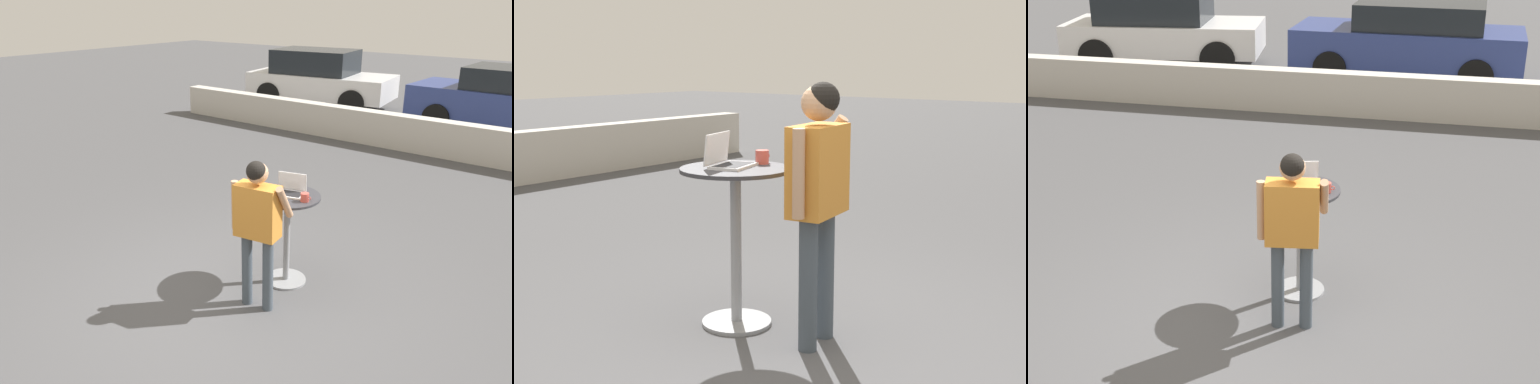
{
  "view_description": "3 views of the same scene",
  "coord_description": "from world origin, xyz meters",
  "views": [
    {
      "loc": [
        2.95,
        -3.31,
        2.98
      ],
      "look_at": [
        0.12,
        0.33,
        1.18
      ],
      "focal_mm": 35.0,
      "sensor_mm": 36.0,
      "label": 1
    },
    {
      "loc": [
        -3.14,
        -2.13,
        1.71
      ],
      "look_at": [
        0.29,
        0.54,
        0.89
      ],
      "focal_mm": 50.0,
      "sensor_mm": 36.0,
      "label": 2
    },
    {
      "loc": [
        1.38,
        -4.93,
        3.43
      ],
      "look_at": [
        0.11,
        0.55,
        1.08
      ],
      "focal_mm": 50.0,
      "sensor_mm": 36.0,
      "label": 3
    }
  ],
  "objects": [
    {
      "name": "coffee_mug",
      "position": [
        0.45,
        0.73,
        1.08
      ],
      "size": [
        0.12,
        0.09,
        0.09
      ],
      "color": "#C14C42",
      "rests_on": "cafe_table"
    },
    {
      "name": "ground_plane",
      "position": [
        0.0,
        0.0,
        0.0
      ],
      "size": [
        50.0,
        50.0,
        0.0
      ],
      "primitive_type": "plane",
      "color": "#4C4C4F"
    },
    {
      "name": "parked_car_further_down",
      "position": [
        -4.57,
        9.36,
        0.83
      ],
      "size": [
        4.26,
        2.29,
        1.62
      ],
      "color": "silver",
      "rests_on": "ground_plane"
    },
    {
      "name": "laptop",
      "position": [
        0.21,
        0.82,
        1.08
      ],
      "size": [
        0.36,
        0.31,
        0.21
      ],
      "color": "silver",
      "rests_on": "cafe_table"
    },
    {
      "name": "cafe_table",
      "position": [
        0.22,
        0.76,
        0.68
      ],
      "size": [
        0.7,
        0.7,
        1.03
      ],
      "color": "gray",
      "rests_on": "ground_plane"
    },
    {
      "name": "standing_person",
      "position": [
        0.27,
        0.17,
        1.0
      ],
      "size": [
        0.58,
        0.41,
        1.58
      ],
      "color": "#424C56",
      "rests_on": "ground_plane"
    },
    {
      "name": "pavement_kerb",
      "position": [
        0.0,
        6.6,
        0.36
      ],
      "size": [
        13.81,
        0.35,
        0.72
      ],
      "color": "beige",
      "rests_on": "ground_plane"
    }
  ]
}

